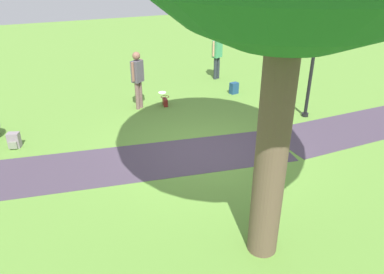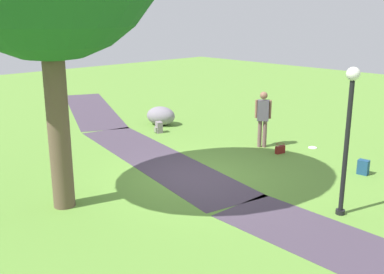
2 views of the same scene
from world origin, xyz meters
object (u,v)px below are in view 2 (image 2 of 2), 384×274
(handbag_on_grass, at_px, (280,149))
(spare_backpack_on_lawn, at_px, (363,167))
(woman_with_handbag, at_px, (263,115))
(frisbee_on_grass, at_px, (313,148))
(lamp_post, at_px, (348,125))
(backpack_by_boulder, at_px, (159,127))
(lawn_boulder, at_px, (161,116))

(handbag_on_grass, distance_m, spare_backpack_on_lawn, 2.66)
(woman_with_handbag, distance_m, spare_backpack_on_lawn, 3.60)
(frisbee_on_grass, bearing_deg, lamp_post, 128.78)
(frisbee_on_grass, bearing_deg, backpack_by_boulder, 25.65)
(woman_with_handbag, bearing_deg, backpack_by_boulder, 18.80)
(lamp_post, xyz_separation_m, lawn_boulder, (8.92, -2.36, -1.63))
(lamp_post, bearing_deg, backpack_by_boulder, -10.91)
(woman_with_handbag, relative_size, spare_backpack_on_lawn, 4.54)
(handbag_on_grass, bearing_deg, frisbee_on_grass, -106.96)
(backpack_by_boulder, bearing_deg, lamp_post, 169.09)
(lawn_boulder, distance_m, frisbee_on_grass, 5.99)
(spare_backpack_on_lawn, distance_m, frisbee_on_grass, 2.57)
(lawn_boulder, relative_size, backpack_by_boulder, 3.39)
(backpack_by_boulder, bearing_deg, handbag_on_grass, -166.13)
(woman_with_handbag, xyz_separation_m, backpack_by_boulder, (3.72, 1.26, -0.87))
(lawn_boulder, distance_m, handbag_on_grass, 5.41)
(handbag_on_grass, xyz_separation_m, frisbee_on_grass, (-0.38, -1.24, -0.13))
(lawn_boulder, bearing_deg, handbag_on_grass, -176.70)
(woman_with_handbag, xyz_separation_m, handbag_on_grass, (-0.83, 0.14, -0.92))
(lamp_post, xyz_separation_m, handbag_on_grass, (3.53, -2.68, -1.85))
(lamp_post, bearing_deg, lawn_boulder, -14.85)
(lamp_post, bearing_deg, spare_backpack_on_lawn, -72.63)
(handbag_on_grass, bearing_deg, lamp_post, 142.80)
(lamp_post, relative_size, frisbee_on_grass, 11.37)
(lawn_boulder, relative_size, handbag_on_grass, 4.03)
(lamp_post, distance_m, woman_with_handbag, 5.27)
(backpack_by_boulder, height_order, frisbee_on_grass, backpack_by_boulder)
(backpack_by_boulder, relative_size, frisbee_on_grass, 1.43)
(frisbee_on_grass, bearing_deg, handbag_on_grass, 73.04)
(backpack_by_boulder, height_order, spare_backpack_on_lawn, same)
(lawn_boulder, height_order, woman_with_handbag, woman_with_handbag)
(lamp_post, xyz_separation_m, woman_with_handbag, (4.35, -2.82, -0.92))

